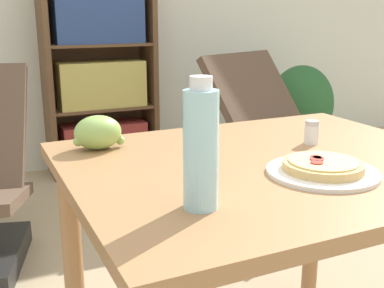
% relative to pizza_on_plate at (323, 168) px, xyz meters
% --- Properties ---
extents(dining_table, '(1.04, 0.85, 0.74)m').
position_rel_pizza_on_plate_xyz_m(dining_table, '(-0.04, 0.15, -0.12)').
color(dining_table, '#A37549').
rests_on(dining_table, ground_plane).
extents(pizza_on_plate, '(0.26, 0.26, 0.04)m').
position_rel_pizza_on_plate_xyz_m(pizza_on_plate, '(0.00, 0.00, 0.00)').
color(pizza_on_plate, white).
rests_on(pizza_on_plate, dining_table).
extents(grape_bunch, '(0.14, 0.11, 0.10)m').
position_rel_pizza_on_plate_xyz_m(grape_bunch, '(-0.42, 0.44, 0.03)').
color(grape_bunch, '#93BC5B').
rests_on(grape_bunch, dining_table).
extents(drink_bottle, '(0.07, 0.07, 0.26)m').
position_rel_pizza_on_plate_xyz_m(drink_bottle, '(-0.35, -0.06, 0.11)').
color(drink_bottle, '#A3DBEA').
rests_on(drink_bottle, dining_table).
extents(salt_shaker, '(0.04, 0.04, 0.07)m').
position_rel_pizza_on_plate_xyz_m(salt_shaker, '(0.15, 0.23, 0.02)').
color(salt_shaker, white).
rests_on(salt_shaker, dining_table).
extents(lounge_chair_far, '(0.86, 0.95, 0.88)m').
position_rel_pizza_on_plate_xyz_m(lounge_chair_far, '(0.90, 1.43, -0.47)').
color(lounge_chair_far, black).
rests_on(lounge_chair_far, ground_plane).
extents(bookshelf, '(0.77, 0.32, 1.36)m').
position_rel_pizza_on_plate_xyz_m(bookshelf, '(0.11, 2.49, -0.11)').
color(bookshelf, brown).
rests_on(bookshelf, ground_plane).
extents(potted_plant_floor, '(0.52, 0.44, 0.74)m').
position_rel_pizza_on_plate_xyz_m(potted_plant_floor, '(1.52, 2.05, -0.36)').
color(potted_plant_floor, '#8E5B42').
rests_on(potted_plant_floor, ground_plane).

